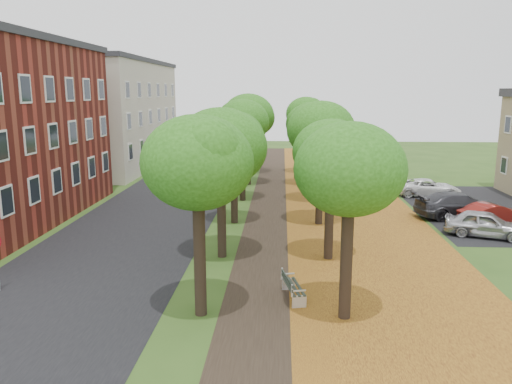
# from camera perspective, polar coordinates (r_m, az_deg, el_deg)

# --- Properties ---
(ground) EXTENTS (120.00, 120.00, 0.00)m
(ground) POSITION_cam_1_polar(r_m,az_deg,el_deg) (17.24, 1.17, -13.94)
(ground) COLOR #2D4C19
(ground) RESTS_ON ground
(street_asphalt) EXTENTS (8.00, 70.00, 0.01)m
(street_asphalt) POSITION_cam_1_polar(r_m,az_deg,el_deg) (32.44, -11.33, -1.94)
(street_asphalt) COLOR black
(street_asphalt) RESTS_ON ground
(footpath) EXTENTS (3.20, 70.00, 0.01)m
(footpath) POSITION_cam_1_polar(r_m,az_deg,el_deg) (31.45, 2.04, -2.14)
(footpath) COLOR black
(footpath) RESTS_ON ground
(leaf_verge) EXTENTS (7.50, 70.00, 0.01)m
(leaf_verge) POSITION_cam_1_polar(r_m,az_deg,el_deg) (31.77, 11.10, -2.21)
(leaf_verge) COLOR #B37A21
(leaf_verge) RESTS_ON ground
(parking_lot) EXTENTS (9.00, 16.00, 0.01)m
(parking_lot) POSITION_cam_1_polar(r_m,az_deg,el_deg) (34.94, 24.81, -1.83)
(parking_lot) COLOR black
(parking_lot) RESTS_ON ground
(tree_row_west) EXTENTS (3.74, 33.74, 6.68)m
(tree_row_west) POSITION_cam_1_polar(r_m,az_deg,el_deg) (30.77, -2.02, 7.07)
(tree_row_west) COLOR black
(tree_row_west) RESTS_ON ground
(tree_row_east) EXTENTS (3.74, 33.74, 6.68)m
(tree_row_east) POSITION_cam_1_polar(r_m,az_deg,el_deg) (30.73, 7.00, 6.99)
(tree_row_east) COLOR black
(tree_row_east) RESTS_ON ground
(building_cream) EXTENTS (10.30, 20.30, 10.40)m
(building_cream) POSITION_cam_1_polar(r_m,az_deg,el_deg) (51.66, -16.98, 8.53)
(building_cream) COLOR beige
(building_cream) RESTS_ON ground
(bench) EXTENTS (0.89, 1.88, 0.85)m
(bench) POSITION_cam_1_polar(r_m,az_deg,el_deg) (18.39, 4.15, -10.77)
(bench) COLOR #2C372F
(bench) RESTS_ON ground
(car_silver) EXTENTS (4.31, 2.96, 1.36)m
(car_silver) POSITION_cam_1_polar(r_m,az_deg,el_deg) (28.32, 24.76, -3.33)
(car_silver) COLOR #ADACB1
(car_silver) RESTS_ON ground
(car_red) EXTENTS (4.05, 2.64, 1.26)m
(car_red) POSITION_cam_1_polar(r_m,az_deg,el_deg) (30.85, 25.36, -2.33)
(car_red) COLOR maroon
(car_red) RESTS_ON ground
(car_grey) EXTENTS (5.47, 2.88, 1.51)m
(car_grey) POSITION_cam_1_polar(r_m,az_deg,el_deg) (31.92, 22.18, -1.41)
(car_grey) COLOR #323237
(car_grey) RESTS_ON ground
(car_white) EXTENTS (4.54, 2.31, 1.23)m
(car_white) POSITION_cam_1_polar(r_m,az_deg,el_deg) (37.80, 19.11, 0.48)
(car_white) COLOR white
(car_white) RESTS_ON ground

